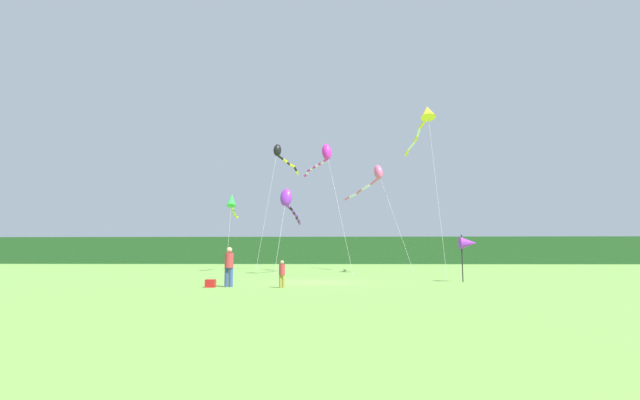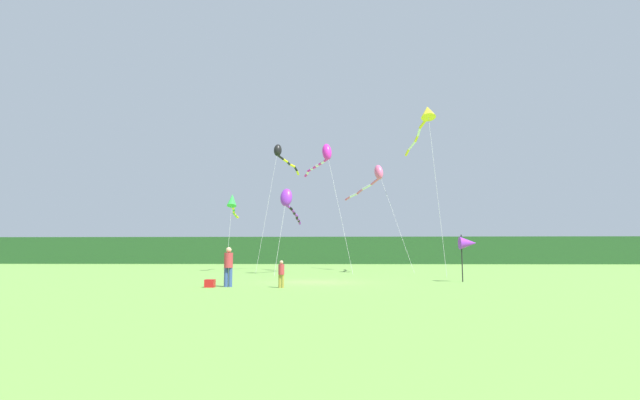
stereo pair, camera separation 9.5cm
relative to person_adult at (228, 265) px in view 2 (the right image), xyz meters
The scene contains 12 objects.
ground_plane 5.39m from the person_adult, 43.86° to the left, with size 120.00×120.00×0.00m, color #6B9E42.
distant_treeline 48.83m from the person_adult, 85.52° to the left, with size 108.00×3.41×4.01m, color #234C23.
person_adult is the anchor object (origin of this frame).
person_child 2.54m from the person_adult, 10.28° to the right, with size 0.26×0.26×1.20m.
cooler_box 1.15m from the person_adult, 158.21° to the right, with size 0.42×0.37×0.35m, color red.
banner_flag_pole 12.76m from the person_adult, 19.20° to the left, with size 0.90×0.70×2.52m.
kite_purple 13.91m from the person_adult, 84.47° to the left, with size 1.31×6.85×6.42m.
kite_rainbow 23.68m from the person_adult, 68.04° to the left, with size 5.21×10.77×9.65m.
kite_yellow 20.51m from the person_adult, 48.16° to the left, with size 1.36×10.40×12.60m.
kite_green 19.72m from the person_adult, 102.69° to the left, with size 0.97×6.05×6.78m.
kite_magenta 19.82m from the person_adult, 77.08° to the left, with size 4.18×7.86×10.87m.
kite_black 22.17m from the person_adult, 90.46° to the left, with size 2.79×8.13×11.43m.
Camera 2 is at (1.15, -24.58, 1.49)m, focal length 25.75 mm.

